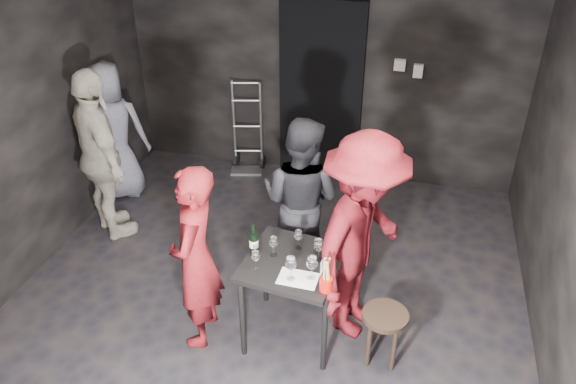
% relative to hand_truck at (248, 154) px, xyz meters
% --- Properties ---
extents(floor, '(4.50, 5.00, 0.02)m').
position_rel_hand_truck_xyz_m(floor, '(0.87, -2.33, -0.21)').
color(floor, black).
rests_on(floor, ground).
extents(wall_back, '(4.50, 0.04, 2.70)m').
position_rel_hand_truck_xyz_m(wall_back, '(0.87, 0.17, 1.14)').
color(wall_back, black).
rests_on(wall_back, ground).
extents(wall_left, '(0.04, 5.00, 2.70)m').
position_rel_hand_truck_xyz_m(wall_left, '(-1.38, -2.33, 1.14)').
color(wall_left, black).
rests_on(wall_left, ground).
extents(doorway, '(0.95, 0.10, 2.10)m').
position_rel_hand_truck_xyz_m(doorway, '(0.87, 0.11, 0.84)').
color(doorway, black).
rests_on(doorway, ground).
extents(wallbox_upper, '(0.12, 0.06, 0.12)m').
position_rel_hand_truck_xyz_m(wallbox_upper, '(1.72, 0.12, 1.24)').
color(wallbox_upper, '#B7B7B2').
rests_on(wallbox_upper, wall_back).
extents(wallbox_lower, '(0.10, 0.06, 0.14)m').
position_rel_hand_truck_xyz_m(wallbox_lower, '(1.92, 0.12, 1.19)').
color(wallbox_lower, '#B7B7B2').
rests_on(wallbox_lower, wall_back).
extents(hand_truck, '(0.38, 0.33, 1.14)m').
position_rel_hand_truck_xyz_m(hand_truck, '(0.00, 0.00, 0.00)').
color(hand_truck, '#B2B2B7').
rests_on(hand_truck, floor).
extents(tasting_table, '(0.72, 0.72, 0.75)m').
position_rel_hand_truck_xyz_m(tasting_table, '(1.18, -2.56, 0.44)').
color(tasting_table, black).
rests_on(tasting_table, floor).
extents(stool, '(0.35, 0.35, 0.47)m').
position_rel_hand_truck_xyz_m(stool, '(1.93, -2.67, 0.17)').
color(stool, black).
rests_on(stool, floor).
extents(server_red, '(0.47, 0.64, 1.63)m').
position_rel_hand_truck_xyz_m(server_red, '(0.47, -2.75, 0.61)').
color(server_red, maroon).
rests_on(server_red, floor).
extents(woman_black, '(0.88, 0.61, 1.64)m').
position_rel_hand_truck_xyz_m(woman_black, '(1.06, -1.74, 0.61)').
color(woman_black, '#232328').
rests_on(woman_black, floor).
extents(man_maroon, '(1.05, 1.49, 2.11)m').
position_rel_hand_truck_xyz_m(man_maroon, '(1.68, -2.35, 0.84)').
color(man_maroon, maroon).
rests_on(man_maroon, floor).
extents(bystander_cream, '(1.31, 1.24, 2.09)m').
position_rel_hand_truck_xyz_m(bystander_cream, '(-0.96, -1.62, 0.83)').
color(bystander_cream, '#BEB3A0').
rests_on(bystander_cream, floor).
extents(bystander_grey, '(0.89, 0.66, 1.63)m').
position_rel_hand_truck_xyz_m(bystander_grey, '(-1.26, -0.90, 0.61)').
color(bystander_grey, slate).
rests_on(bystander_grey, floor).
extents(tasting_mat, '(0.30, 0.20, 0.00)m').
position_rel_hand_truck_xyz_m(tasting_mat, '(1.27, -2.75, 0.54)').
color(tasting_mat, white).
rests_on(tasting_mat, tasting_table).
extents(wine_glass_a, '(0.07, 0.07, 0.18)m').
position_rel_hand_truck_xyz_m(wine_glass_a, '(0.94, -2.72, 0.63)').
color(wine_glass_a, white).
rests_on(wine_glass_a, tasting_table).
extents(wine_glass_b, '(0.08, 0.08, 0.18)m').
position_rel_hand_truck_xyz_m(wine_glass_b, '(1.02, -2.53, 0.63)').
color(wine_glass_b, white).
rests_on(wine_glass_b, tasting_table).
extents(wine_glass_c, '(0.08, 0.08, 0.18)m').
position_rel_hand_truck_xyz_m(wine_glass_c, '(1.19, -2.39, 0.63)').
color(wine_glass_c, white).
rests_on(wine_glass_c, tasting_table).
extents(wine_glass_d, '(0.09, 0.09, 0.22)m').
position_rel_hand_truck_xyz_m(wine_glass_d, '(1.22, -2.77, 0.65)').
color(wine_glass_d, white).
rests_on(wine_glass_d, tasting_table).
extents(wine_glass_e, '(0.09, 0.09, 0.22)m').
position_rel_hand_truck_xyz_m(wine_glass_e, '(1.36, -2.73, 0.65)').
color(wine_glass_e, white).
rests_on(wine_glass_e, tasting_table).
extents(wine_glass_f, '(0.10, 0.10, 0.21)m').
position_rel_hand_truck_xyz_m(wine_glass_f, '(1.37, -2.50, 0.64)').
color(wine_glass_f, white).
rests_on(wine_glass_f, tasting_table).
extents(wine_bottle, '(0.07, 0.07, 0.29)m').
position_rel_hand_truck_xyz_m(wine_bottle, '(0.87, -2.56, 0.65)').
color(wine_bottle, black).
rests_on(wine_bottle, tasting_table).
extents(breadstick_cup, '(0.10, 0.10, 0.30)m').
position_rel_hand_truck_xyz_m(breadstick_cup, '(1.49, -2.82, 0.67)').
color(breadstick_cup, red).
rests_on(breadstick_cup, tasting_table).
extents(reserved_card, '(0.11, 0.15, 0.11)m').
position_rel_hand_truck_xyz_m(reserved_card, '(1.43, -2.61, 0.59)').
color(reserved_card, white).
rests_on(reserved_card, tasting_table).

